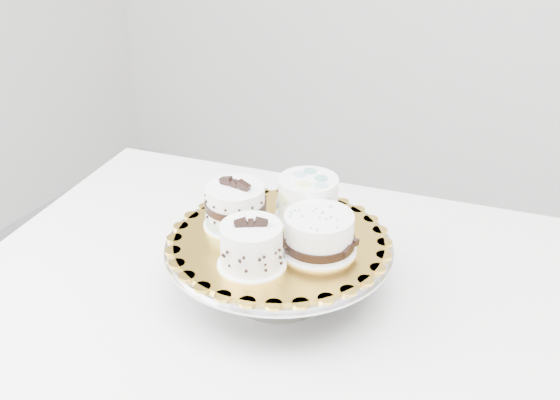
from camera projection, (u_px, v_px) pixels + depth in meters
The scene contains 7 objects.
table at pixel (313, 330), 1.19m from camera, with size 1.27×0.94×0.75m.
cake_stand at pixel (279, 258), 1.12m from camera, with size 0.36×0.36×0.10m.
cake_board at pixel (279, 241), 1.10m from camera, with size 0.33×0.33×0.00m, color gold.
cake_swirl at pixel (251, 246), 1.02m from camera, with size 0.13×0.13×0.08m.
cake_banded at pixel (236, 207), 1.13m from camera, with size 0.11×0.11×0.09m.
cake_dots at pixel (308, 198), 1.14m from camera, with size 0.12×0.12×0.07m.
cake_ribbon at pixel (319, 234), 1.06m from camera, with size 0.12×0.12×0.06m.
Camera 1 is at (0.34, -0.71, 1.44)m, focal length 45.00 mm.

